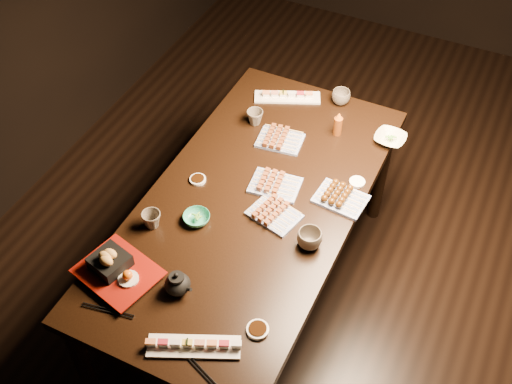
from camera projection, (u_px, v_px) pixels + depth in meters
ground at (347, 280)px, 3.48m from camera, size 5.00×5.00×0.00m
dining_table at (252, 254)px, 3.13m from camera, size 1.16×1.92×0.75m
sushi_platter_near at (194, 345)px, 2.35m from camera, size 0.35×0.23×0.04m
sushi_platter_far at (287, 95)px, 3.35m from camera, size 0.35×0.23×0.04m
yakitori_plate_center at (275, 182)px, 2.90m from camera, size 0.24×0.19×0.06m
yakitori_plate_right at (274, 212)px, 2.78m from camera, size 0.25×0.20×0.05m
yakitori_plate_left at (280, 137)px, 3.11m from camera, size 0.23×0.18×0.06m
tsukune_plate at (341, 196)px, 2.85m from camera, size 0.24×0.18×0.06m
edamame_bowl_green at (197, 218)px, 2.77m from camera, size 0.12×0.12×0.04m
edamame_bowl_cream at (390, 139)px, 3.12m from camera, size 0.16×0.16×0.04m
tempura_tray at (117, 267)px, 2.55m from camera, size 0.37×0.32×0.11m
teacup_near_left at (152, 220)px, 2.74m from camera, size 0.09×0.09×0.08m
teacup_mid_right at (310, 239)px, 2.66m from camera, size 0.13×0.13×0.08m
teacup_far_left at (255, 117)px, 3.20m from camera, size 0.09×0.09×0.08m
teacup_far_right at (341, 97)px, 3.31m from camera, size 0.13×0.13×0.08m
teapot at (177, 282)px, 2.50m from camera, size 0.14×0.14×0.10m
condiment_bottle at (338, 123)px, 3.12m from camera, size 0.05×0.05×0.13m
sauce_dish_west at (198, 180)px, 2.95m from camera, size 0.10×0.10×0.01m
sauce_dish_east at (357, 182)px, 2.93m from camera, size 0.10×0.10×0.01m
sauce_dish_se at (258, 330)px, 2.41m from camera, size 0.09×0.09×0.02m
sauce_dish_nw at (278, 96)px, 3.36m from camera, size 0.10×0.10×0.01m
chopsticks_near at (108, 311)px, 2.47m from camera, size 0.22×0.06×0.01m
chopsticks_se at (198, 367)px, 2.31m from camera, size 0.19×0.09×0.01m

